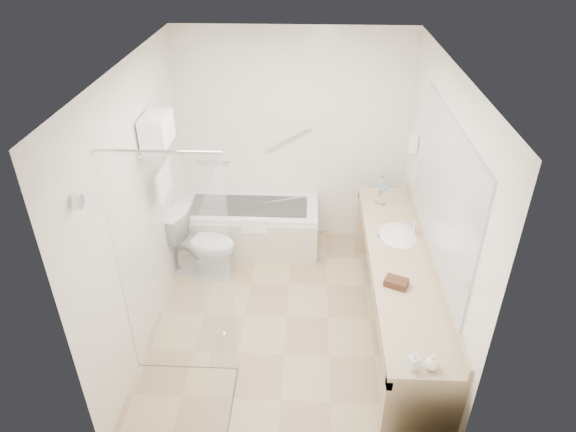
{
  "coord_description": "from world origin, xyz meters",
  "views": [
    {
      "loc": [
        0.19,
        -3.88,
        3.54
      ],
      "look_at": [
        0.0,
        0.3,
        1.0
      ],
      "focal_mm": 32.0,
      "sensor_mm": 36.0,
      "label": 1
    }
  ],
  "objects_px": {
    "water_bottle_left": "(384,197)",
    "amenity_basket": "(396,283)",
    "vanity_counter": "(398,278)",
    "bathtub": "(250,226)",
    "toilet": "(203,244)"
  },
  "relations": [
    {
      "from": "bathtub",
      "to": "toilet",
      "type": "relative_size",
      "value": 2.11
    },
    {
      "from": "amenity_basket",
      "to": "bathtub",
      "type": "bearing_deg",
      "value": 129.17
    },
    {
      "from": "amenity_basket",
      "to": "toilet",
      "type": "bearing_deg",
      "value": 147.22
    },
    {
      "from": "vanity_counter",
      "to": "toilet",
      "type": "xyz_separation_m",
      "value": [
        -1.97,
        0.84,
        -0.27
      ]
    },
    {
      "from": "toilet",
      "to": "water_bottle_left",
      "type": "height_order",
      "value": "water_bottle_left"
    },
    {
      "from": "vanity_counter",
      "to": "amenity_basket",
      "type": "height_order",
      "value": "vanity_counter"
    },
    {
      "from": "bathtub",
      "to": "vanity_counter",
      "type": "bearing_deg",
      "value": -42.35
    },
    {
      "from": "bathtub",
      "to": "toilet",
      "type": "xyz_separation_m",
      "value": [
        -0.45,
        -0.54,
        0.1
      ]
    },
    {
      "from": "toilet",
      "to": "water_bottle_left",
      "type": "xyz_separation_m",
      "value": [
        1.93,
        0.13,
        0.57
      ]
    },
    {
      "from": "amenity_basket",
      "to": "water_bottle_left",
      "type": "bearing_deg",
      "value": 87.99
    },
    {
      "from": "toilet",
      "to": "water_bottle_left",
      "type": "distance_m",
      "value": 2.02
    },
    {
      "from": "vanity_counter",
      "to": "toilet",
      "type": "distance_m",
      "value": 2.16
    },
    {
      "from": "water_bottle_left",
      "to": "amenity_basket",
      "type": "bearing_deg",
      "value": -92.01
    },
    {
      "from": "vanity_counter",
      "to": "bathtub",
      "type": "bearing_deg",
      "value": 137.65
    },
    {
      "from": "bathtub",
      "to": "water_bottle_left",
      "type": "xyz_separation_m",
      "value": [
        1.48,
        -0.42,
        0.67
      ]
    }
  ]
}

